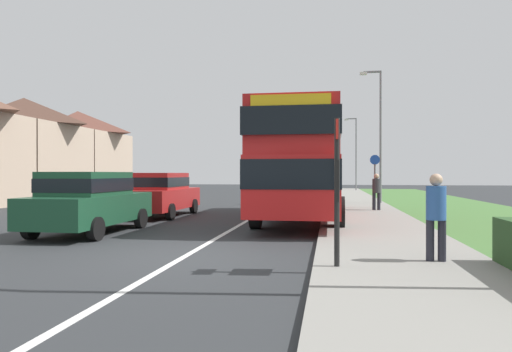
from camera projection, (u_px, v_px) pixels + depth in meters
ground_plane at (185, 256)px, 9.19m from camera, size 120.00×120.00×0.00m
lane_marking_centre at (252, 218)px, 17.09m from camera, size 0.14×60.00×0.01m
pavement_near_side at (372, 224)px, 14.45m from camera, size 3.20×68.00×0.12m
double_decker_bus at (303, 161)px, 16.50m from camera, size 2.80×10.62×3.70m
parked_car_dark_green at (89, 200)px, 12.71m from camera, size 1.97×4.39×1.71m
parked_car_red at (161, 193)px, 17.82m from camera, size 1.90×4.57×1.70m
pedestrian_at_stop at (436, 213)px, 8.09m from camera, size 0.34×0.34×1.67m
pedestrian_walking_away at (376, 190)px, 19.44m from camera, size 0.34×0.34×1.67m
bus_stop_sign at (337, 181)px, 7.64m from camera, size 0.09×0.52×2.60m
cycle_route_sign at (375, 179)px, 20.74m from camera, size 0.44×0.08×2.52m
street_lamp_mid at (379, 128)px, 24.22m from camera, size 1.14×0.20×7.12m
street_lamp_far at (355, 149)px, 42.94m from camera, size 1.14×0.20×6.89m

